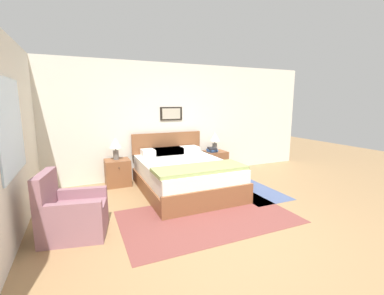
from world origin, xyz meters
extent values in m
plane|color=#99754C|center=(0.00, 0.00, 0.00)|extent=(16.00, 16.00, 0.00)
cube|color=silver|center=(0.00, 2.97, 1.30)|extent=(7.64, 0.06, 2.60)
cube|color=black|center=(0.12, 2.92, 1.47)|extent=(0.53, 0.02, 0.30)
cube|color=#B2A893|center=(0.12, 2.91, 1.47)|extent=(0.44, 0.00, 0.24)
cube|color=silver|center=(-2.65, 1.47, 1.30)|extent=(0.06, 5.34, 2.60)
cube|color=#9EBCDB|center=(-2.61, 0.98, 1.44)|extent=(0.02, 1.21, 1.17)
cube|color=brown|center=(-0.15, 0.53, 0.00)|extent=(2.59, 1.54, 0.01)
cube|color=#47567F|center=(1.21, 1.28, 0.00)|extent=(0.84, 1.53, 0.01)
cube|color=brown|center=(-0.01, 1.78, 0.14)|extent=(1.63, 2.20, 0.28)
cube|color=brown|center=(-0.01, 0.71, 0.32)|extent=(1.63, 0.06, 0.08)
cube|color=white|center=(-0.01, 1.78, 0.43)|extent=(1.57, 2.11, 0.30)
cube|color=brown|center=(-0.01, 2.85, 0.81)|extent=(1.63, 0.06, 0.45)
cube|color=#8E9E5B|center=(-0.01, 1.09, 0.61)|extent=(1.60, 0.61, 0.06)
cube|color=white|center=(-0.41, 2.62, 0.65)|extent=(0.52, 0.32, 0.14)
cube|color=white|center=(0.38, 2.62, 0.65)|extent=(0.52, 0.32, 0.14)
cube|color=gray|center=(-0.01, 2.62, 0.65)|extent=(0.52, 0.32, 0.14)
cube|color=gray|center=(-0.14, 2.62, 0.65)|extent=(0.52, 0.32, 0.14)
cube|color=#8E606B|center=(-1.98, 0.76, 0.20)|extent=(0.88, 0.79, 0.41)
cube|color=#8E606B|center=(-2.30, 0.83, 0.64)|extent=(0.25, 0.66, 0.46)
cube|color=#8E606B|center=(-1.93, 1.03, 0.48)|extent=(0.77, 0.25, 0.14)
cube|color=#8E606B|center=(-2.04, 0.49, 0.48)|extent=(0.77, 0.25, 0.14)
cube|color=brown|center=(-1.18, 2.66, 0.27)|extent=(0.50, 0.46, 0.55)
sphere|color=#332D28|center=(-1.18, 2.42, 0.43)|extent=(0.02, 0.02, 0.02)
cube|color=brown|center=(1.15, 2.66, 0.27)|extent=(0.50, 0.46, 0.55)
sphere|color=#332D28|center=(1.15, 2.42, 0.43)|extent=(0.02, 0.02, 0.02)
cylinder|color=slate|center=(-1.19, 2.68, 0.64)|extent=(0.11, 0.11, 0.19)
cylinder|color=slate|center=(-1.19, 2.68, 0.77)|extent=(0.02, 0.02, 0.06)
cone|color=beige|center=(-1.19, 2.68, 0.90)|extent=(0.27, 0.27, 0.21)
cylinder|color=slate|center=(1.14, 2.68, 0.64)|extent=(0.11, 0.11, 0.19)
cylinder|color=slate|center=(1.14, 2.68, 0.77)|extent=(0.02, 0.02, 0.06)
cone|color=beige|center=(1.14, 2.68, 0.90)|extent=(0.27, 0.27, 0.21)
cube|color=#335693|center=(1.03, 2.61, 0.57)|extent=(0.23, 0.23, 0.04)
cube|color=#335693|center=(1.03, 2.61, 0.60)|extent=(0.20, 0.27, 0.03)
cube|color=#232328|center=(1.03, 2.61, 0.63)|extent=(0.22, 0.29, 0.04)
camera|label=1|loc=(-1.84, -2.73, 1.73)|focal=24.00mm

